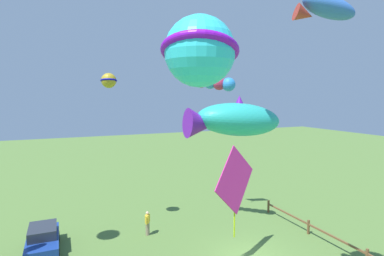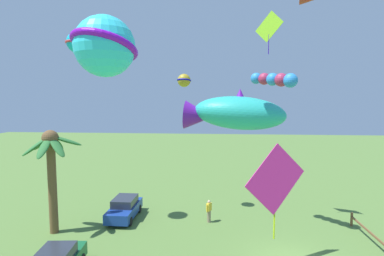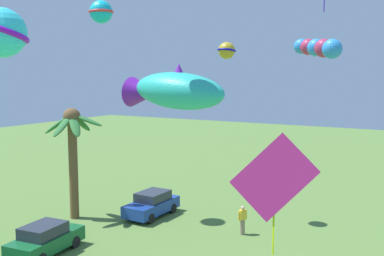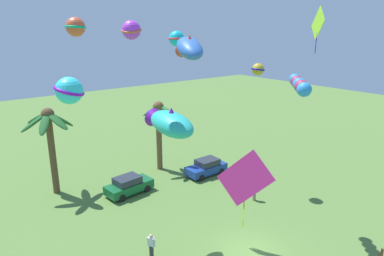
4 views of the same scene
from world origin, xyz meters
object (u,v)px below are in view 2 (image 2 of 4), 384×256
spectator_0 (209,211)px  kite_ball_3 (105,46)px  palm_tree_0 (51,160)px  kite_diamond_5 (275,180)px  kite_ball_1 (184,80)px  parked_car_1 (125,208)px  kite_ball_0 (77,43)px  kite_fish_8 (234,113)px  kite_diamond_6 (269,27)px  kite_tube_9 (275,80)px

spectator_0 → kite_ball_3: (-12.99, 2.29, 9.11)m
palm_tree_0 → kite_diamond_5: bearing=-100.4°
kite_ball_1 → kite_ball_3: kite_ball_3 is taller
parked_car_1 → kite_ball_0: bearing=122.1°
palm_tree_0 → kite_diamond_5: (-2.49, -13.55, -0.31)m
parked_car_1 → kite_fish_8: size_ratio=0.97×
spectator_0 → kite_diamond_6: (0.40, -3.93, 12.64)m
palm_tree_0 → parked_car_1: palm_tree_0 is taller
kite_ball_3 → kite_diamond_5: size_ratio=0.44×
palm_tree_0 → kite_ball_0: kite_ball_0 is taller
kite_tube_9 → kite_ball_0: bearing=90.7°
palm_tree_0 → kite_ball_1: (4.35, -8.06, 5.25)m
kite_ball_0 → kite_fish_8: size_ratio=0.42×
kite_ball_3 → parked_car_1: bearing=16.4°
kite_ball_0 → kite_ball_1: 7.69m
parked_car_1 → spectator_0: size_ratio=2.46×
parked_car_1 → kite_diamond_5: (-5.19, -9.71, 3.75)m
kite_ball_0 → kite_ball_3: bearing=-151.7°
kite_fish_8 → spectator_0: bearing=7.4°
kite_diamond_5 → kite_tube_9: kite_tube_9 is taller
kite_diamond_5 → kite_fish_8: 5.75m
kite_diamond_6 → kite_fish_8: size_ratio=0.70×
parked_car_1 → kite_fish_8: kite_fish_8 is taller
kite_ball_1 → kite_ball_3: (-14.86, 0.33, -0.14)m
kite_ball_1 → palm_tree_0: bearing=118.3°
palm_tree_0 → kite_fish_8: bearing=-119.3°
parked_car_1 → spectator_0: (-0.22, -6.17, 0.06)m
palm_tree_0 → spectator_0: size_ratio=4.23×
palm_tree_0 → kite_ball_1: kite_ball_1 is taller
kite_ball_1 → kite_diamond_5: kite_ball_1 is taller
palm_tree_0 → kite_ball_0: size_ratio=3.94×
kite_ball_3 → kite_diamond_6: 15.18m
spectator_0 → kite_ball_3: kite_ball_3 is taller
spectator_0 → kite_ball_0: size_ratio=0.93×
spectator_0 → kite_ball_0: kite_ball_0 is taller
spectator_0 → kite_ball_1: 9.64m
spectator_0 → kite_tube_9: kite_tube_9 is taller
parked_car_1 → kite_ball_3: size_ratio=1.75×
kite_ball_1 → kite_fish_8: size_ratio=0.32×
kite_fish_8 → kite_tube_9: bearing=-21.3°
spectator_0 → kite_diamond_5: bearing=-144.6°
kite_ball_0 → kite_diamond_5: bearing=-106.9°
kite_diamond_6 → kite_ball_3: bearing=155.1°
kite_ball_0 → kite_diamond_5: (-3.67, -12.12, -7.83)m
kite_ball_3 → kite_diamond_6: bearing=-24.9°
parked_car_1 → kite_ball_3: (-13.21, -3.88, 9.17)m
kite_fish_8 → kite_diamond_5: bearing=-32.5°
kite_ball_3 → kite_tube_9: (11.84, -6.39, -0.03)m
parked_car_1 → kite_ball_1: kite_ball_1 is taller
spectator_0 → kite_ball_1: bearing=46.2°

